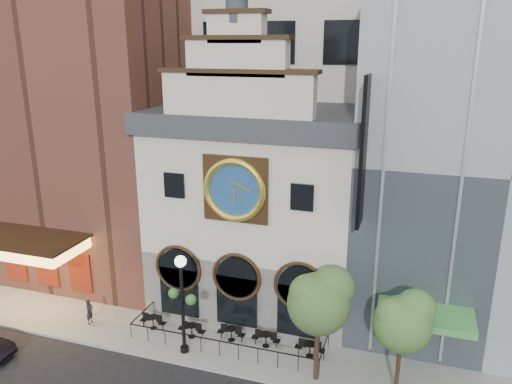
{
  "coord_description": "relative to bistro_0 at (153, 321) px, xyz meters",
  "views": [
    {
      "loc": [
        8.86,
        -19.77,
        15.96
      ],
      "look_at": [
        0.46,
        6.0,
        7.85
      ],
      "focal_mm": 35.0,
      "sensor_mm": 36.0,
      "label": 1
    }
  ],
  "objects": [
    {
      "name": "bistro_4",
      "position": [
        9.15,
        0.19,
        0.0
      ],
      "size": [
        1.58,
        0.68,
        0.9
      ],
      "color": "black",
      "rests_on": "sidewalk"
    },
    {
      "name": "bistro_0",
      "position": [
        0.0,
        0.0,
        0.0
      ],
      "size": [
        1.58,
        0.68,
        0.9
      ],
      "color": "black",
      "rests_on": "sidewalk"
    },
    {
      "name": "bistro_2",
      "position": [
        4.71,
        0.28,
        0.0
      ],
      "size": [
        1.58,
        0.68,
        0.9
      ],
      "color": "black",
      "rests_on": "sidewalk"
    },
    {
      "name": "sidewalk",
      "position": [
        4.63,
        0.03,
        -0.54
      ],
      "size": [
        44.0,
        5.0,
        0.15
      ],
      "primitive_type": "cube",
      "color": "gray",
      "rests_on": "ground"
    },
    {
      "name": "clock_building",
      "position": [
        4.63,
        5.36,
        6.07
      ],
      "size": [
        12.6,
        8.78,
        18.65
      ],
      "color": "#605E5B",
      "rests_on": "ground"
    },
    {
      "name": "tree_right",
      "position": [
        13.66,
        -1.33,
        3.4
      ],
      "size": [
        2.74,
        2.63,
        5.27
      ],
      "color": "#382619",
      "rests_on": "sidewalk"
    },
    {
      "name": "pedestrian",
      "position": [
        -3.8,
        -0.63,
        0.31
      ],
      "size": [
        0.42,
        0.59,
        1.54
      ],
      "primitive_type": "imported",
      "rotation": [
        0.0,
        0.0,
        1.66
      ],
      "color": "black",
      "rests_on": "sidewalk"
    },
    {
      "name": "bistro_3",
      "position": [
        6.69,
        0.33,
        0.0
      ],
      "size": [
        1.58,
        0.68,
        0.9
      ],
      "color": "black",
      "rests_on": "sidewalk"
    },
    {
      "name": "theater_building",
      "position": [
        -8.37,
        7.49,
        11.99
      ],
      "size": [
        14.0,
        15.6,
        25.0
      ],
      "color": "brown",
      "rests_on": "ground"
    },
    {
      "name": "bistro_1",
      "position": [
        2.49,
        -0.1,
        0.0
      ],
      "size": [
        1.58,
        0.68,
        0.9
      ],
      "color": "black",
      "rests_on": "sidewalk"
    },
    {
      "name": "tree_left",
      "position": [
        9.87,
        -1.48,
        3.9
      ],
      "size": [
        3.09,
        2.97,
        5.95
      ],
      "color": "#382619",
      "rests_on": "sidewalk"
    },
    {
      "name": "retail_building",
      "position": [
        17.62,
        7.52,
        9.53
      ],
      "size": [
        14.0,
        14.4,
        20.0
      ],
      "color": "gray",
      "rests_on": "ground"
    },
    {
      "name": "cafe_railing",
      "position": [
        4.63,
        0.03,
        -0.01
      ],
      "size": [
        10.6,
        2.6,
        0.9
      ],
      "primitive_type": null,
      "color": "black",
      "rests_on": "sidewalk"
    },
    {
      "name": "ground",
      "position": [
        4.63,
        -2.47,
        -0.61
      ],
      "size": [
        120.0,
        120.0,
        0.0
      ],
      "primitive_type": "plane",
      "color": "black",
      "rests_on": "ground"
    },
    {
      "name": "lamppost",
      "position": [
        2.71,
        -1.48,
        2.97
      ],
      "size": [
        1.72,
        0.92,
        5.55
      ],
      "rotation": [
        0.0,
        0.0,
        -0.3
      ],
      "color": "black",
      "rests_on": "sidewalk"
    }
  ]
}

